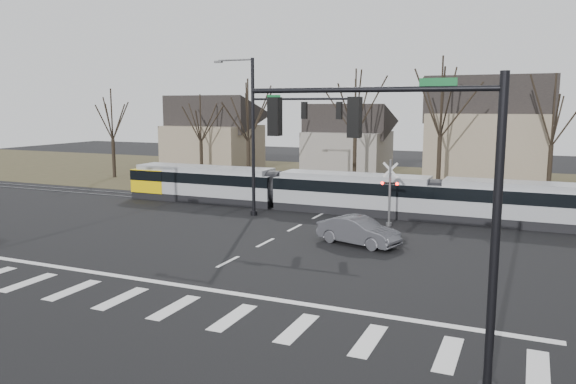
% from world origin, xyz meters
% --- Properties ---
extents(ground, '(140.00, 140.00, 0.00)m').
position_xyz_m(ground, '(0.00, 0.00, 0.00)').
color(ground, black).
extents(grass_verge, '(140.00, 28.00, 0.01)m').
position_xyz_m(grass_verge, '(0.00, 32.00, 0.01)').
color(grass_verge, '#38331E').
rests_on(grass_verge, ground).
extents(crosswalk, '(27.00, 2.60, 0.01)m').
position_xyz_m(crosswalk, '(0.00, -4.00, 0.01)').
color(crosswalk, silver).
rests_on(crosswalk, ground).
extents(stop_line, '(28.00, 0.35, 0.01)m').
position_xyz_m(stop_line, '(0.00, -1.80, 0.01)').
color(stop_line, silver).
rests_on(stop_line, ground).
extents(lane_dashes, '(0.18, 30.00, 0.01)m').
position_xyz_m(lane_dashes, '(0.00, 16.00, 0.01)').
color(lane_dashes, silver).
rests_on(lane_dashes, ground).
extents(rail_pair, '(90.00, 1.52, 0.06)m').
position_xyz_m(rail_pair, '(0.00, 15.80, 0.03)').
color(rail_pair, '#59595E').
rests_on(rail_pair, ground).
extents(tram, '(34.94, 2.59, 2.65)m').
position_xyz_m(tram, '(1.65, 16.00, 1.44)').
color(tram, gray).
rests_on(tram, ground).
extents(sedan, '(4.01, 5.28, 1.46)m').
position_xyz_m(sedan, '(4.62, 7.61, 0.73)').
color(sedan, '#44454B').
rests_on(sedan, ground).
extents(signal_pole_near_right, '(6.72, 0.44, 8.00)m').
position_xyz_m(signal_pole_near_right, '(10.11, -6.00, 5.17)').
color(signal_pole_near_right, black).
rests_on(signal_pole_near_right, ground).
extents(signal_pole_far, '(9.28, 0.44, 10.20)m').
position_xyz_m(signal_pole_far, '(-2.41, 12.50, 5.70)').
color(signal_pole_far, black).
rests_on(signal_pole_far, ground).
extents(rail_crossing_signal, '(1.08, 0.36, 4.00)m').
position_xyz_m(rail_crossing_signal, '(5.00, 12.79, 1.89)').
color(rail_crossing_signal, '#59595B').
rests_on(rail_crossing_signal, ground).
extents(tree_row, '(59.20, 7.20, 10.00)m').
position_xyz_m(tree_row, '(2.00, 26.00, 5.00)').
color(tree_row, black).
rests_on(tree_row, ground).
extents(house_a, '(9.72, 8.64, 8.60)m').
position_xyz_m(house_a, '(-20.00, 34.00, 4.46)').
color(house_a, gray).
rests_on(house_a, ground).
extents(house_b, '(8.64, 7.56, 7.65)m').
position_xyz_m(house_b, '(-5.00, 36.00, 3.97)').
color(house_b, gray).
rests_on(house_b, ground).
extents(house_c, '(10.80, 8.64, 10.10)m').
position_xyz_m(house_c, '(9.00, 33.00, 5.23)').
color(house_c, gray).
rests_on(house_c, ground).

